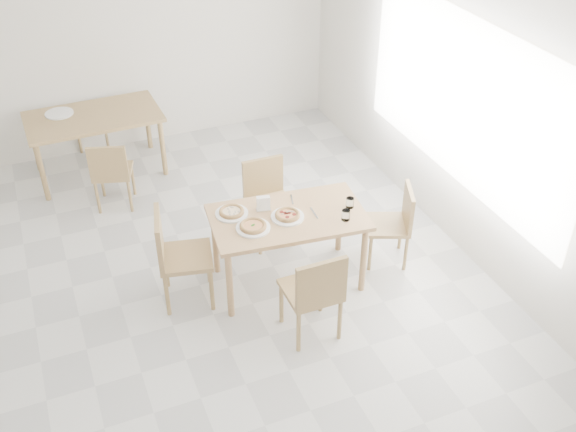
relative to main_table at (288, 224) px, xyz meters
name	(u,v)px	position (x,y,z in m)	size (l,w,h in m)	color
room	(462,101)	(1.80, 0.11, 0.84)	(7.28, 7.00, 7.00)	silver
main_table	(288,224)	(0.00, 0.00, 0.00)	(1.47, 0.93, 0.75)	tan
chair_south	(315,290)	(-0.08, -0.78, -0.14)	(0.45, 0.45, 0.90)	#A28051
chair_north	(267,195)	(0.08, 0.75, -0.16)	(0.43, 0.43, 0.86)	#A28051
chair_west	(175,252)	(-1.02, 0.14, -0.12)	(0.55, 0.55, 0.93)	#A28051
chair_east	(396,220)	(1.09, -0.09, -0.19)	(0.52, 0.52, 0.81)	#A28051
plate_margherita	(253,228)	(-0.36, -0.07, 0.10)	(0.30, 0.30, 0.02)	white
plate_mushroom	(232,213)	(-0.46, 0.21, 0.10)	(0.30, 0.30, 0.02)	white
plate_pepperoni	(288,217)	(-0.02, -0.03, 0.10)	(0.30, 0.30, 0.02)	white
pizza_margherita	(253,226)	(-0.36, -0.07, 0.12)	(0.25, 0.25, 0.03)	tan
pizza_mushroom	(232,211)	(-0.46, 0.21, 0.12)	(0.24, 0.24, 0.03)	tan
pizza_pepperoni	(288,215)	(-0.02, -0.03, 0.12)	(0.26, 0.26, 0.03)	tan
tumbler_a	(346,215)	(0.45, -0.25, 0.14)	(0.07, 0.07, 0.10)	white
tumbler_b	(350,203)	(0.57, -0.09, 0.14)	(0.07, 0.07, 0.10)	white
napkin_holder	(263,204)	(-0.17, 0.16, 0.16)	(0.14, 0.09, 0.15)	silver
fork_a	(292,200)	(0.13, 0.22, 0.09)	(0.01, 0.16, 0.01)	silver
fork_b	(314,213)	(0.23, -0.06, 0.09)	(0.02, 0.19, 0.01)	silver
second_table	(94,122)	(-1.30, 2.71, 0.01)	(1.53, 0.90, 0.75)	#A28051
chair_back_s	(111,171)	(-1.28, 1.87, -0.19)	(0.50, 0.50, 0.82)	#A28051
chair_back_n	(84,109)	(-1.32, 3.54, -0.20)	(0.43, 0.43, 0.80)	#A28051
plate_empty	(59,113)	(-1.65, 2.88, 0.10)	(0.32, 0.32, 0.02)	white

